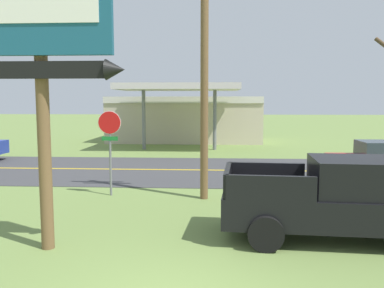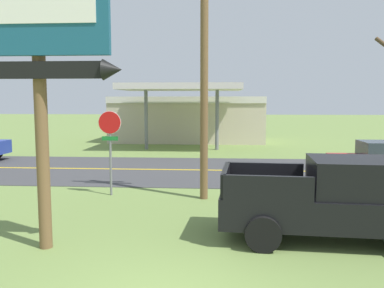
{
  "view_description": "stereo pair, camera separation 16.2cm",
  "coord_description": "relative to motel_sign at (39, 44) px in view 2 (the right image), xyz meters",
  "views": [
    {
      "loc": [
        0.81,
        -5.91,
        3.3
      ],
      "look_at": [
        0.0,
        8.0,
        1.8
      ],
      "focal_mm": 37.79,
      "sensor_mm": 36.0,
      "label": 1
    },
    {
      "loc": [
        0.97,
        -5.9,
        3.3
      ],
      "look_at": [
        0.0,
        8.0,
        1.8
      ],
      "focal_mm": 37.79,
      "sensor_mm": 36.0,
      "label": 2
    }
  ],
  "objects": [
    {
      "name": "motel_sign",
      "position": [
        0.0,
        0.0,
        0.0
      ],
      "size": [
        3.47,
        0.54,
        6.43
      ],
      "color": "brown",
      "rests_on": "ground"
    },
    {
      "name": "road_centre_line",
      "position": [
        2.86,
        10.46,
        -4.47
      ],
      "size": [
        126.0,
        0.2,
        0.01
      ],
      "primitive_type": "cube",
      "color": "gold",
      "rests_on": "road_asphalt"
    },
    {
      "name": "pickup_black_parked_on_lawn",
      "position": [
        6.53,
        1.08,
        -3.53
      ],
      "size": [
        5.33,
        2.53,
        1.96
      ],
      "color": "black",
      "rests_on": "ground"
    },
    {
      "name": "utility_pole",
      "position": [
        3.3,
        4.95,
        -0.14
      ],
      "size": [
        2.09,
        0.26,
        8.09
      ],
      "color": "brown",
      "rests_on": "ground"
    },
    {
      "name": "car_red_near_lane",
      "position": [
        10.57,
        8.46,
        -3.67
      ],
      "size": [
        4.2,
        2.0,
        1.64
      ],
      "color": "red",
      "rests_on": "ground"
    },
    {
      "name": "gas_station",
      "position": [
        1.22,
        24.31,
        -2.55
      ],
      "size": [
        12.0,
        11.5,
        4.4
      ],
      "color": "beige",
      "rests_on": "ground"
    },
    {
      "name": "stop_sign",
      "position": [
        0.03,
        5.22,
        -2.47
      ],
      "size": [
        0.8,
        0.08,
        2.95
      ],
      "color": "slate",
      "rests_on": "ground"
    },
    {
      "name": "road_asphalt",
      "position": [
        2.86,
        10.46,
        -4.49
      ],
      "size": [
        140.0,
        8.0,
        0.02
      ],
      "primitive_type": "cube",
      "color": "#3D3D3F",
      "rests_on": "ground"
    }
  ]
}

